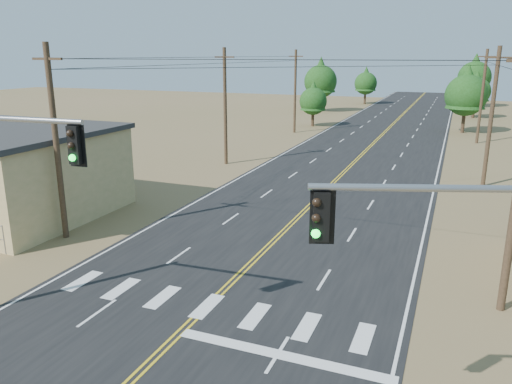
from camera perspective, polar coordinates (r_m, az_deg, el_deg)
The scene contains 13 objects.
road at distance 39.44m, azimuth 9.23°, elevation 1.46°, with size 15.00×200.00×0.02m, color black.
utility_pole_left_near at distance 27.32m, azimuth -21.88°, elevation 5.31°, with size 1.80×0.30×10.00m.
utility_pole_left_mid at distance 43.85m, azimuth -3.54°, elevation 9.80°, with size 1.80×0.30×10.00m.
utility_pole_left_far at distance 62.45m, azimuth 4.50°, elevation 11.46°, with size 1.80×0.30×10.00m.
utility_pole_right_mid at distance 39.71m, azimuth 25.30°, elevation 7.79°, with size 1.80×0.30×10.00m.
utility_pole_right_far at distance 59.61m, azimuth 24.43°, elevation 9.97°, with size 1.80×0.30×10.00m.
signal_mast_right at distance 11.86m, azimuth 26.00°, elevation -9.37°, with size 5.58×2.20×6.99m.
tree_left_near at distance 68.44m, azimuth 6.56°, elevation 10.58°, with size 3.66×3.66×6.10m.
tree_left_mid at distance 86.73m, azimuth 7.40°, elevation 12.79°, with size 5.48×5.48×9.13m.
tree_left_far at distance 101.91m, azimuth 12.44°, elevation 12.28°, with size 4.33×4.33×7.22m.
tree_right_near at distance 67.10m, azimuth 22.94°, elevation 10.59°, with size 5.02×5.02×8.37m.
tree_right_mid at distance 83.96m, azimuth 23.84°, elevation 10.74°, with size 4.32×4.32×7.20m.
tree_right_far at distance 101.93m, azimuth 23.72°, elevation 12.24°, with size 5.84×5.84×9.74m.
Camera 1 is at (8.24, -7.41, 9.39)m, focal length 35.00 mm.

